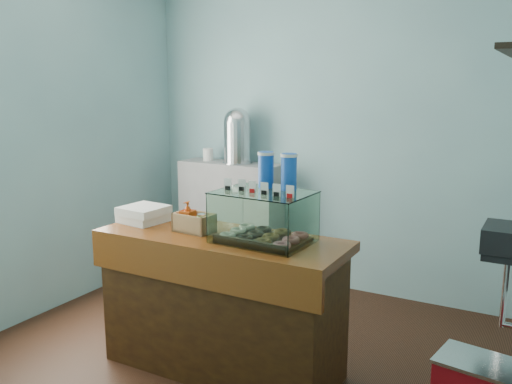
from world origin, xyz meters
The scene contains 8 objects.
ground centered at (0.00, 0.00, 0.00)m, with size 3.50×3.50×0.00m, color black.
room_shell centered at (0.03, 0.01, 1.71)m, with size 3.54×3.04×2.82m.
counter centered at (0.00, -0.25, 0.46)m, with size 1.60×0.60×0.90m.
back_shelf centered at (-0.90, 1.32, 0.55)m, with size 1.00×0.32×1.10m, color gray.
display_case centered at (0.30, -0.20, 1.07)m, with size 0.57×0.43×0.52m.
condiment_crate centered at (-0.21, -0.26, 0.97)m, with size 0.26×0.17×0.19m.
pastry_boxes centered at (-0.65, -0.22, 0.96)m, with size 0.31×0.31×0.11m.
coffee_urn centered at (-0.81, 1.31, 1.37)m, with size 0.28×0.28×0.52m.
Camera 1 is at (1.77, -2.99, 1.82)m, focal length 38.00 mm.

